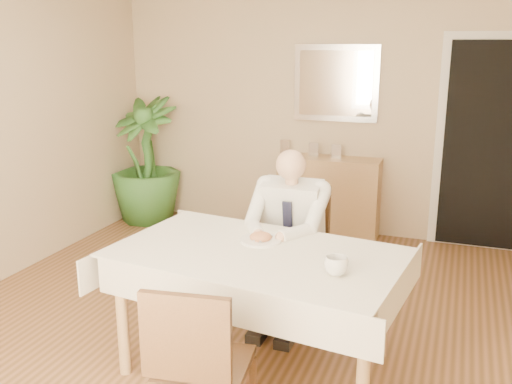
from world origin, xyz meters
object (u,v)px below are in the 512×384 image
(seated_man, at_px, (286,231))
(potted_palm, at_px, (145,160))
(sideboard, at_px, (329,197))
(chair_far, at_px, (297,239))
(chair_near, at_px, (197,362))
(coffee_mug, at_px, (336,266))
(dining_table, at_px, (257,265))

(seated_man, relative_size, potted_palm, 0.91)
(sideboard, bearing_deg, chair_far, -86.07)
(seated_man, distance_m, potted_palm, 2.80)
(chair_near, distance_m, coffee_mug, 0.89)
(dining_table, height_order, potted_palm, potted_palm)
(chair_far, bearing_deg, chair_near, -83.04)
(seated_man, distance_m, sideboard, 2.00)
(chair_near, bearing_deg, dining_table, 82.62)
(chair_near, bearing_deg, seated_man, 82.35)
(dining_table, distance_m, chair_far, 0.90)
(chair_near, xyz_separation_m, potted_palm, (-2.18, 3.21, 0.18))
(dining_table, distance_m, coffee_mug, 0.56)
(dining_table, relative_size, chair_near, 2.05)
(seated_man, relative_size, coffee_mug, 9.68)
(dining_table, xyz_separation_m, chair_far, (-0.00, 0.89, -0.14))
(dining_table, bearing_deg, sideboard, 100.55)
(sideboard, distance_m, potted_palm, 2.06)
(seated_man, bearing_deg, coffee_mug, -56.06)
(coffee_mug, height_order, sideboard, coffee_mug)
(coffee_mug, relative_size, sideboard, 0.13)
(dining_table, relative_size, coffee_mug, 14.31)
(chair_far, height_order, potted_palm, potted_palm)
(chair_near, xyz_separation_m, sideboard, (-0.15, 3.41, -0.10))
(chair_near, distance_m, seated_man, 1.45)
(chair_near, height_order, potted_palm, potted_palm)
(chair_near, relative_size, potted_palm, 0.65)
(chair_near, xyz_separation_m, seated_man, (-0.01, 1.44, 0.19))
(dining_table, xyz_separation_m, chair_near, (0.01, -0.85, -0.16))
(dining_table, height_order, chair_far, chair_far)
(chair_far, distance_m, seated_man, 0.33)
(seated_man, height_order, potted_palm, potted_palm)
(dining_table, xyz_separation_m, coffee_mug, (0.52, -0.18, 0.14))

